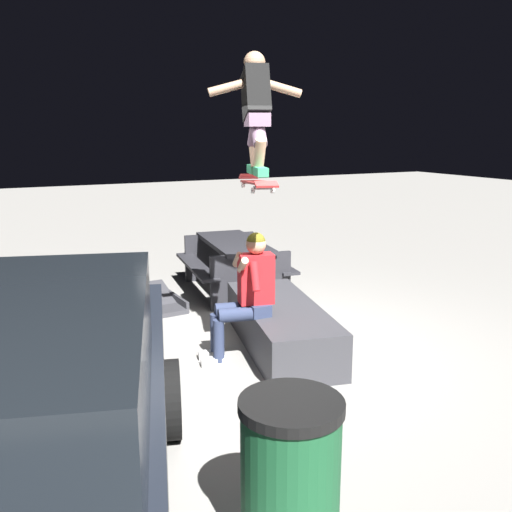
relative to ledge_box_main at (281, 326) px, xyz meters
name	(u,v)px	position (x,y,z in m)	size (l,w,h in m)	color
ground_plane	(284,351)	(-0.13, 0.03, -0.24)	(40.00, 40.00, 0.00)	gray
ledge_box_main	(281,326)	(0.00, 0.00, 0.00)	(2.06, 0.76, 0.47)	#38383D
person_sitting_on_ledge	(246,291)	(-0.13, 0.48, 0.49)	(0.59, 0.78, 1.31)	#2D3856
skateboard	(257,182)	(-0.24, 0.40, 1.57)	(1.04, 0.48, 0.13)	#B72D2D
skater_airborne	(256,107)	(-0.18, 0.39, 2.25)	(0.64, 0.87, 1.12)	#2D9E66
kicker_ramp	(142,305)	(1.95, 0.99, -0.18)	(1.02, 1.00, 0.32)	#38383D
picnic_table_back	(234,258)	(2.17, -0.43, 0.26)	(1.86, 1.55, 0.75)	#28282D
trash_bin	(290,477)	(-2.65, 1.42, 0.22)	(0.57, 0.57, 0.90)	#19512D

